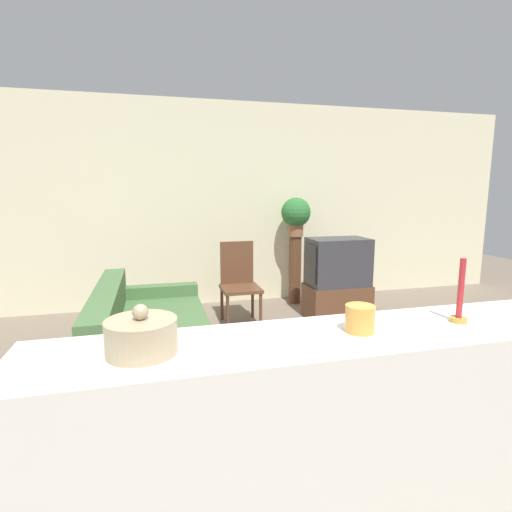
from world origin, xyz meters
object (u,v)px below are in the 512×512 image
(wooden_chair, at_px, (239,280))
(potted_plant, at_px, (296,214))
(television, at_px, (337,262))
(couch, at_px, (149,340))
(decorative_bowl, at_px, (141,336))

(wooden_chair, bearing_deg, potted_plant, 32.60)
(television, relative_size, wooden_chair, 0.76)
(television, bearing_deg, couch, -157.70)
(television, distance_m, potted_plant, 0.95)
(wooden_chair, distance_m, decorative_bowl, 3.36)
(couch, xyz_separation_m, wooden_chair, (1.03, 1.06, 0.24))
(potted_plant, bearing_deg, couch, -139.82)
(television, bearing_deg, wooden_chair, 172.90)
(couch, relative_size, potted_plant, 3.51)
(potted_plant, relative_size, decorative_bowl, 2.18)
(couch, relative_size, television, 2.54)
(couch, bearing_deg, television, 22.30)
(television, distance_m, wooden_chair, 1.21)
(wooden_chair, distance_m, potted_plant, 1.30)
(couch, relative_size, wooden_chair, 1.94)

